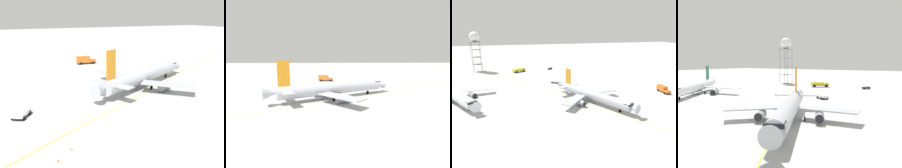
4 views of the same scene
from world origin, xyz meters
TOP-DOWN VIEW (x-y plane):
  - ground_plane at (0.00, 0.00)m, footprint 600.00×600.00m
  - airliner_main at (3.84, 0.38)m, footprint 37.92×28.22m
  - catering_truck_truck at (0.44, 38.68)m, footprint 7.76×3.17m
  - taxiway_centreline at (8.05, -0.38)m, footprint 139.89×79.63m

SIDE VIEW (x-z plane):
  - ground_plane at x=0.00m, z-range 0.00..0.00m
  - taxiway_centreline at x=8.05m, z-range 0.00..0.01m
  - catering_truck_truck at x=0.44m, z-range 0.11..3.21m
  - airliner_main at x=3.84m, z-range -2.90..8.99m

